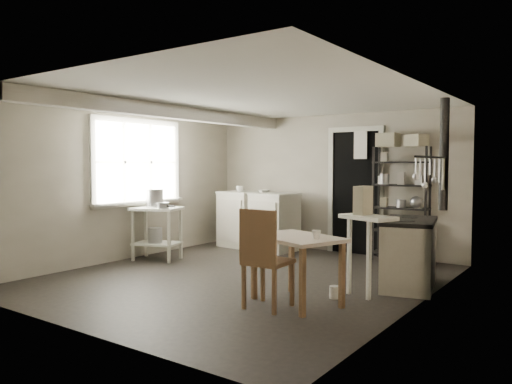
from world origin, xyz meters
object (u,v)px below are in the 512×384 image
Objects in this scene: stockpot at (154,198)px; work_table at (297,268)px; flour_sack at (403,248)px; stove at (409,251)px; chair at (268,261)px; base_cabinets at (258,222)px; prep_table at (157,234)px; shelf_rack at (401,199)px.

stockpot reaches higher than work_table.
stove is at bearing -68.36° from flour_sack.
flour_sack is at bearing 80.74° from chair.
chair is at bearing -22.15° from stockpot.
stockpot is 3.89m from stove.
base_cabinets is at bearing -177.23° from flour_sack.
prep_table is 3.77m from stove.
work_table is 2.72m from flour_sack.
base_cabinets is 2.49m from shelf_rack.
shelf_rack is 1.76m from stove.
stove is (3.83, 0.49, -0.50)m from stockpot.
prep_table is 2.82× the size of stockpot.
flour_sack is (2.53, 0.12, -0.22)m from base_cabinets.
stove is 1.10× the size of work_table.
stove is (3.06, -1.21, -0.02)m from base_cabinets.
stove is (0.64, -1.55, -0.51)m from shelf_rack.
stockpot is at bearing 155.60° from chair.
flour_sack is (-0.53, 1.33, -0.20)m from stove.
base_cabinets reaches higher than flour_sack.
stockpot is at bearing -151.19° from shelf_rack.
base_cabinets is (0.77, 1.69, -0.48)m from stockpot.
chair reaches higher than flour_sack.
prep_table is 3.77m from shelf_rack.
base_cabinets reaches higher than prep_table.
base_cabinets is 1.46× the size of chair.
chair is at bearing -98.31° from shelf_rack.
shelf_rack is at bearing 117.43° from flour_sack.
shelf_rack is (3.19, 2.04, 0.01)m from stockpot.
stockpot is 0.30× the size of work_table.
stove is at bearing 61.57° from work_table.
chair reaches higher than stove.
flour_sack is (3.21, 1.86, -0.16)m from prep_table.
stove is (3.73, 0.53, 0.04)m from prep_table.
prep_table is 0.54× the size of base_cabinets.
stockpot is at bearing -151.17° from flour_sack.
stove reaches higher than prep_table.
chair reaches higher than base_cabinets.
shelf_rack is at bearing 13.03° from base_cabinets.
work_table is at bearing -43.15° from base_cabinets.
shelf_rack reaches higher than chair.
stove is 2.20× the size of flour_sack.
base_cabinets is 3.29m from stove.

